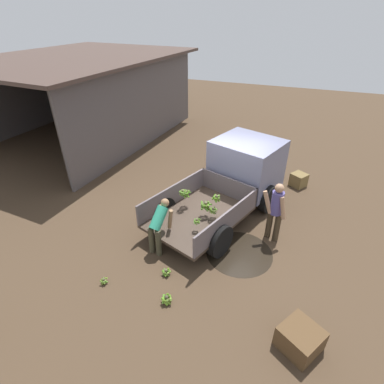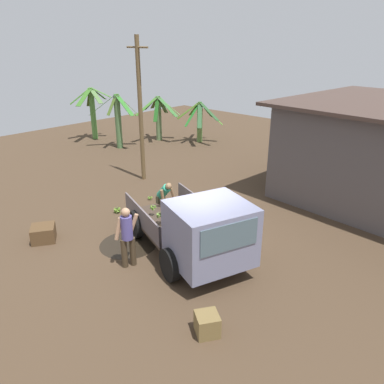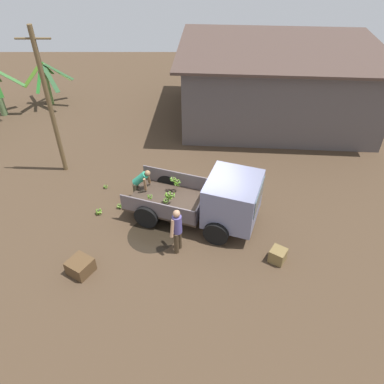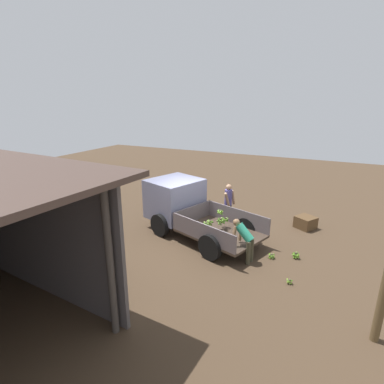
% 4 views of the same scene
% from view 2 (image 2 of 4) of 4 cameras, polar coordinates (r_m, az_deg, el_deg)
% --- Properties ---
extents(ground, '(36.00, 36.00, 0.00)m').
position_cam_2_polar(ground, '(10.76, 0.55, -8.93)').
color(ground, '#463524').
extents(mud_patch_0, '(1.67, 1.67, 0.01)m').
position_cam_2_polar(mud_patch_0, '(11.22, -9.68, -7.86)').
color(mud_patch_0, black).
rests_on(mud_patch_0, ground).
extents(cargo_truck, '(4.89, 3.27, 1.93)m').
position_cam_2_polar(cargo_truck, '(9.57, 1.58, -6.04)').
color(cargo_truck, '#3D2F26').
rests_on(cargo_truck, ground).
extents(utility_pole, '(1.22, 0.18, 5.75)m').
position_cam_2_polar(utility_pole, '(15.49, -7.87, 12.31)').
color(utility_pole, brown).
rests_on(utility_pole, ground).
extents(banana_palm_0, '(2.68, 2.27, 2.31)m').
position_cam_2_polar(banana_palm_0, '(21.85, 1.20, 10.86)').
color(banana_palm_0, '#618641').
rests_on(banana_palm_0, ground).
extents(banana_palm_1, '(2.36, 2.28, 2.92)m').
position_cam_2_polar(banana_palm_1, '(20.90, -11.18, 10.67)').
color(banana_palm_1, '#4E7343').
rests_on(banana_palm_1, ground).
extents(banana_palm_2, '(2.10, 2.42, 3.01)m').
position_cam_2_polar(banana_palm_2, '(23.24, -14.91, 11.77)').
color(banana_palm_2, '#518A3E').
rests_on(banana_palm_2, ground).
extents(banana_palm_3, '(2.59, 2.56, 2.56)m').
position_cam_2_polar(banana_palm_3, '(22.36, -5.09, 11.35)').
color(banana_palm_3, '#638250').
rests_on(banana_palm_3, ground).
extents(person_foreground_visitor, '(0.44, 0.69, 1.67)m').
position_cam_2_polar(person_foreground_visitor, '(9.81, -9.86, -6.38)').
color(person_foreground_visitor, '#403221').
rests_on(person_foreground_visitor, ground).
extents(person_worker_loading, '(0.72, 0.59, 1.34)m').
position_cam_2_polar(person_worker_loading, '(12.35, -4.33, -0.65)').
color(person_worker_loading, '#3F3C2A').
rests_on(person_worker_loading, ground).
extents(banana_bunch_on_ground_0, '(0.22, 0.21, 0.18)m').
position_cam_2_polar(banana_bunch_on_ground_0, '(12.86, -8.29, -3.22)').
color(banana_bunch_on_ground_0, brown).
rests_on(banana_bunch_on_ground_0, ground).
extents(banana_bunch_on_ground_1, '(0.25, 0.27, 0.22)m').
position_cam_2_polar(banana_bunch_on_ground_1, '(13.19, -11.36, -2.66)').
color(banana_bunch_on_ground_1, '#443D2C').
rests_on(banana_bunch_on_ground_1, ground).
extents(banana_bunch_on_ground_2, '(0.18, 0.17, 0.15)m').
position_cam_2_polar(banana_bunch_on_ground_2, '(14.07, -6.40, -0.84)').
color(banana_bunch_on_ground_2, brown).
rests_on(banana_bunch_on_ground_2, ground).
extents(wooden_crate_0, '(0.91, 0.91, 0.47)m').
position_cam_2_polar(wooden_crate_0, '(12.00, -21.70, -5.88)').
color(wooden_crate_0, '#523A22').
rests_on(wooden_crate_0, ground).
extents(wooden_crate_1, '(0.64, 0.64, 0.46)m').
position_cam_2_polar(wooden_crate_1, '(8.03, 2.33, -19.47)').
color(wooden_crate_1, brown).
rests_on(wooden_crate_1, ground).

